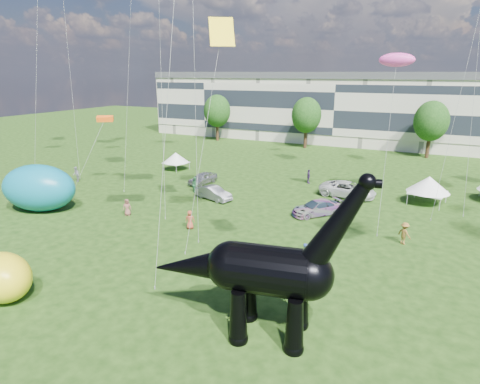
% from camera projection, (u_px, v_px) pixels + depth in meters
% --- Properties ---
extents(ground, '(220.00, 220.00, 0.00)m').
position_uv_depth(ground, '(222.00, 327.00, 21.43)').
color(ground, '#16330C').
rests_on(ground, ground).
extents(terrace_row, '(78.00, 11.00, 12.00)m').
position_uv_depth(terrace_row, '(341.00, 111.00, 76.38)').
color(terrace_row, beige).
rests_on(terrace_row, ground).
extents(tree_far_left, '(5.20, 5.20, 9.44)m').
position_uv_depth(tree_far_left, '(217.00, 108.00, 77.86)').
color(tree_far_left, '#382314').
rests_on(tree_far_left, ground).
extents(tree_mid_left, '(5.20, 5.20, 9.44)m').
position_uv_depth(tree_mid_left, '(306.00, 112.00, 70.25)').
color(tree_mid_left, '#382314').
rests_on(tree_mid_left, ground).
extents(tree_mid_right, '(5.20, 5.20, 9.44)m').
position_uv_depth(tree_mid_right, '(432.00, 118.00, 61.79)').
color(tree_mid_right, '#382314').
rests_on(tree_mid_right, ground).
extents(dinosaur_sculpture, '(11.34, 3.97, 9.23)m').
position_uv_depth(dinosaur_sculpture, '(261.00, 272.00, 20.02)').
color(dinosaur_sculpture, black).
rests_on(dinosaur_sculpture, ground).
extents(car_silver, '(2.37, 4.39, 1.42)m').
position_uv_depth(car_silver, '(203.00, 178.00, 48.60)').
color(car_silver, '#AEADB2').
rests_on(car_silver, ground).
extents(car_grey, '(4.56, 2.64, 1.42)m').
position_uv_depth(car_grey, '(214.00, 193.00, 42.64)').
color(car_grey, slate).
rests_on(car_grey, ground).
extents(car_white, '(6.14, 3.12, 1.66)m').
position_uv_depth(car_white, '(348.00, 189.00, 43.52)').
color(car_white, silver).
rests_on(car_white, ground).
extents(car_dark, '(4.83, 5.01, 1.44)m').
position_uv_depth(car_dark, '(317.00, 208.00, 37.99)').
color(car_dark, '#595960').
rests_on(car_dark, ground).
extents(gazebo_near, '(4.87, 4.87, 2.91)m').
position_uv_depth(gazebo_near, '(429.00, 185.00, 40.90)').
color(gazebo_near, white).
rests_on(gazebo_near, ground).
extents(gazebo_left, '(4.06, 4.06, 2.45)m').
position_uv_depth(gazebo_left, '(176.00, 158.00, 55.29)').
color(gazebo_left, white).
rests_on(gazebo_left, ground).
extents(inflatable_teal, '(8.29, 6.40, 4.57)m').
position_uv_depth(inflatable_teal, '(39.00, 188.00, 38.86)').
color(inflatable_teal, '#0C7492').
rests_on(inflatable_teal, ground).
extents(inflatable_yellow, '(4.18, 3.42, 2.95)m').
position_uv_depth(inflatable_yellow, '(3.00, 277.00, 23.59)').
color(inflatable_yellow, yellow).
rests_on(inflatable_yellow, ground).
extents(visitors, '(49.61, 45.84, 1.88)m').
position_uv_depth(visitors, '(269.00, 218.00, 34.80)').
color(visitors, black).
rests_on(visitors, ground).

